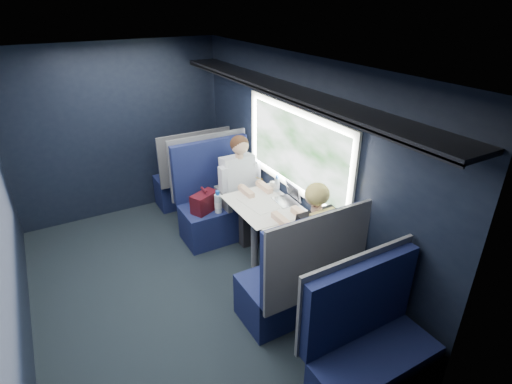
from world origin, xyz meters
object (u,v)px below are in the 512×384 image
table (267,213)px  seat_bay_far (298,281)px  seat_row_front (192,178)px  seat_row_back (368,351)px  man (242,183)px  bottle_small (277,184)px  cup (273,185)px  woman (311,237)px  laptop (289,196)px  seat_bay_near (218,204)px

table → seat_bay_far: size_ratio=0.79×
seat_row_front → seat_row_back: size_ratio=1.00×
man → bottle_small: size_ratio=6.53×
table → seat_row_front: size_ratio=0.86×
man → cup: bearing=-58.4°
woman → laptop: size_ratio=4.49×
table → laptop: bearing=-1.5°
table → seat_row_back: 1.82m
seat_row_back → table: bearing=84.2°
table → woman: 0.71m
laptop → cup: 0.35m
bottle_small → cup: bottle_small is taller
seat_row_front → man: 1.17m
man → cup: man is taller
laptop → bottle_small: size_ratio=1.45×
table → seat_row_back: size_ratio=0.86×
laptop → seat_row_front: bearing=104.4°
table → man: (0.07, 0.70, 0.06)m
seat_bay_near → seat_row_back: (0.01, -2.66, -0.01)m
seat_row_back → bottle_small: size_ratio=5.73×
seat_row_front → seat_bay_far: bearing=-90.0°
seat_row_back → cup: 2.22m
seat_row_back → bottle_small: seat_row_back is taller
seat_row_back → woman: bearing=77.1°
seat_bay_far → seat_row_back: bearing=-90.0°
seat_bay_far → bottle_small: (0.48, 1.14, 0.42)m
woman → seat_row_back: bearing=-102.9°
seat_row_back → seat_row_front: bearing=90.0°
seat_row_front → cup: size_ratio=13.11×
seat_row_back → man: man is taller
seat_row_back → woman: size_ratio=0.88×
man → woman: 1.41m
table → seat_bay_far: 0.93m
laptop → seat_bay_near: bearing=118.4°
seat_bay_near → woman: 1.63m
seat_bay_far → cup: (0.47, 1.22, 0.37)m
seat_row_back → man: bearing=84.3°
seat_row_front → man: size_ratio=0.88×
seat_bay_near → laptop: seat_bay_near is taller
seat_row_front → laptop: size_ratio=3.94×
seat_bay_near → woman: size_ratio=0.95×
seat_row_back → bottle_small: bearing=76.9°
seat_bay_near → seat_row_back: size_ratio=1.09×
woman → cup: (0.22, 1.05, 0.06)m
seat_row_back → cup: (0.47, 2.14, 0.37)m
seat_bay_far → seat_row_front: bearing=90.0°
seat_row_back → cup: seat_row_back is taller
seat_row_back → woman: 1.16m
table → seat_row_back: seat_row_back is taller
laptop → cup: size_ratio=3.33×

